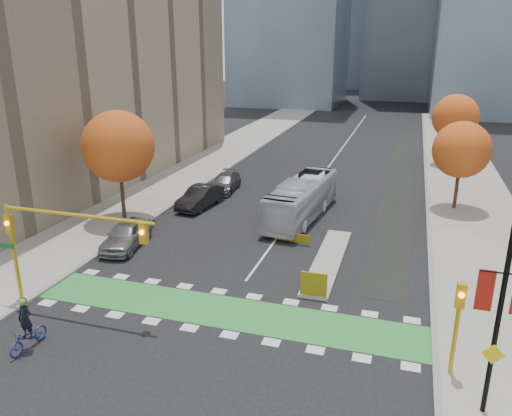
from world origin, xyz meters
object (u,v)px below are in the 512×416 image
Objects in this scene: tree_east_near at (462,150)px; cyclist at (28,332)px; tree_west at (118,147)px; parked_car_a at (126,235)px; traffic_signal_west at (53,233)px; banner_lamppost at (502,301)px; tree_east_far at (455,117)px; traffic_signal_east at (458,316)px; hazard_board at (314,284)px; parked_car_b at (200,197)px; parked_car_c at (225,183)px; bus at (302,199)px.

tree_east_near reaches higher than cyclist.
tree_west reaches higher than parked_car_a.
traffic_signal_west is at bearing -90.10° from parked_car_a.
banner_lamppost is at bearing -91.17° from tree_east_near.
traffic_signal_east is at bearing -92.97° from tree_east_far.
hazard_board is 0.16× the size of traffic_signal_west.
tree_west is (-16.00, 7.80, 4.82)m from hazard_board.
parked_car_a is at bearing 158.04° from traffic_signal_east.
parked_car_b is at bearing 89.26° from traffic_signal_west.
traffic_signal_west reaches higher than parked_car_c.
traffic_signal_east is 19.57m from bus.
parked_car_b is at bearing -96.46° from parked_car_c.
parked_car_b is at bearing 74.13° from parked_car_a.
tree_west is at bearing -133.30° from tree_east_far.
cyclist is 0.48× the size of parked_car_a.
parked_car_b is (-18.21, 17.03, -1.88)m from traffic_signal_east.
cyclist is at bearing -126.17° from tree_east_near.
tree_west is at bearing 154.01° from hazard_board.
tree_east_near is 30.08m from traffic_signal_west.
parked_car_a is 0.97× the size of parked_car_b.
parked_car_c is at bearing 64.67° from tree_west.
bus is at bearing 19.07° from tree_west.
cyclist is (-18.50, -1.48, -3.80)m from banner_lamppost.
parked_car_a is at bearing -130.83° from bus.
tree_east_near reaches higher than parked_car_b.
hazard_board is at bearing 39.53° from cyclist.
bus is 13.26m from parked_car_a.
tree_east_near is 0.85× the size of banner_lamppost.
parked_car_c is at bearing 154.08° from bus.
tree_east_far is at bearing 75.88° from hazard_board.
tree_east_near is at bearing -91.79° from tree_east_far.
parked_car_c is at bearing 128.33° from banner_lamppost.
tree_west is 3.37× the size of cyclist.
traffic_signal_west is at bearing 107.84° from cyclist.
tree_west is at bearing 115.01° from parked_car_a.
bus is (-11.31, -5.61, -3.33)m from tree_east_near.
traffic_signal_east is at bearing -35.92° from hazard_board.
tree_west is 35.73m from tree_east_far.
cyclist is (5.00, -15.99, -4.80)m from tree_west.
tree_east_near reaches higher than hazard_board.
traffic_signal_east reaches higher than cyclist.
hazard_board is at bearing 138.21° from banner_lamppost.
parked_car_c is at bearing 129.25° from traffic_signal_east.
banner_lamppost reaches higher than parked_car_c.
parked_car_a is 0.98× the size of parked_car_c.
tree_east_far is at bearing 88.21° from tree_east_near.
traffic_signal_east is 0.37× the size of bus.
tree_east_far is 1.52× the size of parked_car_a.
cyclist reaches higher than parked_car_a.
bus is 2.14× the size of parked_car_c.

